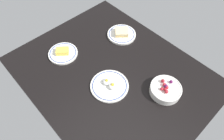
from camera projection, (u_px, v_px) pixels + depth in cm
name	position (u px, v px, depth cm)	size (l,w,h in cm)	color
dining_table	(112.00, 74.00, 125.66)	(115.64, 92.12, 4.00)	black
plate_cheese	(63.00, 53.00, 131.89)	(18.88, 18.88, 4.32)	white
bowl_berries	(165.00, 89.00, 113.54)	(17.62, 17.62, 6.42)	white
plate_eggs	(110.00, 85.00, 117.05)	(22.16, 22.16, 4.68)	white
plate_sandwich	(122.00, 34.00, 142.32)	(19.88, 19.88, 4.63)	white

